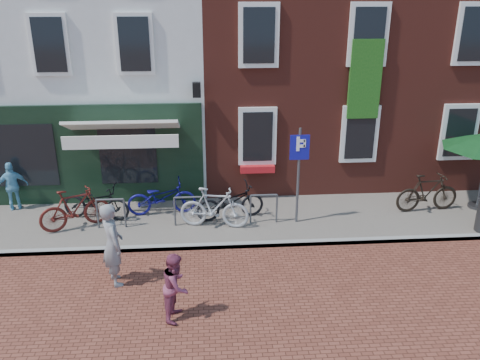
{
  "coord_description": "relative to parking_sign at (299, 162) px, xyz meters",
  "views": [
    {
      "loc": [
        -1.01,
        -10.8,
        5.99
      ],
      "look_at": [
        -0.14,
        1.02,
        1.41
      ],
      "focal_mm": 37.31,
      "sensor_mm": 36.0,
      "label": 1
    }
  ],
  "objects": [
    {
      "name": "ground",
      "position": [
        -1.39,
        -1.19,
        -1.81
      ],
      "size": [
        80.0,
        80.0,
        0.0
      ],
      "primitive_type": "plane",
      "color": "brown"
    },
    {
      "name": "sidewalk",
      "position": [
        -0.39,
        0.31,
        -1.76
      ],
      "size": [
        24.0,
        3.0,
        0.1
      ],
      "primitive_type": "cube",
      "color": "slate",
      "rests_on": "ground"
    },
    {
      "name": "building_stucco",
      "position": [
        -6.39,
        5.81,
        2.69
      ],
      "size": [
        8.0,
        8.0,
        9.0
      ],
      "primitive_type": "cube",
      "color": "silver",
      "rests_on": "ground"
    },
    {
      "name": "building_brick_mid",
      "position": [
        0.61,
        5.81,
        3.19
      ],
      "size": [
        6.0,
        8.0,
        10.0
      ],
      "primitive_type": "cube",
      "color": "maroon",
      "rests_on": "ground"
    },
    {
      "name": "building_brick_right",
      "position": [
        6.61,
        5.81,
        3.19
      ],
      "size": [
        6.0,
        8.0,
        10.0
      ],
      "primitive_type": "cube",
      "color": "maroon",
      "rests_on": "ground"
    },
    {
      "name": "parking_sign",
      "position": [
        0.0,
        0.0,
        0.0
      ],
      "size": [
        0.5,
        0.07,
        2.61
      ],
      "color": "#4C4C4F",
      "rests_on": "sidewalk"
    },
    {
      "name": "woman",
      "position": [
        -4.41,
        -2.48,
        -0.88
      ],
      "size": [
        0.69,
        0.8,
        1.86
      ],
      "primitive_type": "imported",
      "rotation": [
        0.0,
        0.0,
        2.0
      ],
      "color": "gray",
      "rests_on": "ground"
    },
    {
      "name": "boy",
      "position": [
        -3.02,
        -3.8,
        -1.12
      ],
      "size": [
        0.65,
        0.76,
        1.37
      ],
      "primitive_type": "imported",
      "rotation": [
        0.0,
        0.0,
        1.35
      ],
      "color": "#883853",
      "rests_on": "ground"
    },
    {
      "name": "cafe_person",
      "position": [
        -7.82,
        1.41,
        -1.01
      ],
      "size": [
        0.89,
        0.61,
        1.4
      ],
      "primitive_type": "imported",
      "rotation": [
        0.0,
        0.0,
        3.51
      ],
      "color": "#69B2D2",
      "rests_on": "sidewalk"
    },
    {
      "name": "bicycle_0",
      "position": [
        -5.39,
        0.6,
        -1.21
      ],
      "size": [
        1.98,
        1.09,
        0.99
      ],
      "primitive_type": "imported",
      "rotation": [
        0.0,
        0.0,
        1.33
      ],
      "color": "black",
      "rests_on": "sidewalk"
    },
    {
      "name": "bicycle_1",
      "position": [
        -5.82,
        0.07,
        -1.16
      ],
      "size": [
        1.87,
        1.24,
        1.09
      ],
      "primitive_type": "imported",
      "rotation": [
        0.0,
        0.0,
        2.01
      ],
      "color": "#521713",
      "rests_on": "sidewalk"
    },
    {
      "name": "bicycle_2",
      "position": [
        -3.63,
        0.79,
        -1.21
      ],
      "size": [
        1.93,
        0.84,
        0.99
      ],
      "primitive_type": "imported",
      "rotation": [
        0.0,
        0.0,
        1.67
      ],
      "color": "#110E62",
      "rests_on": "sidewalk"
    },
    {
      "name": "bicycle_3",
      "position": [
        -2.21,
        -0.14,
        -1.16
      ],
      "size": [
        1.89,
        0.85,
        1.09
      ],
      "primitive_type": "imported",
      "rotation": [
        0.0,
        0.0,
        1.38
      ],
      "color": "#ACACAF",
      "rests_on": "sidewalk"
    },
    {
      "name": "bicycle_4",
      "position": [
        -1.76,
        0.34,
        -1.21
      ],
      "size": [
        1.98,
        1.06,
        0.99
      ],
      "primitive_type": "imported",
      "rotation": [
        0.0,
        0.0,
        1.8
      ],
      "color": "black",
      "rests_on": "sidewalk"
    },
    {
      "name": "bicycle_5",
      "position": [
        3.76,
        0.45,
        -1.16
      ],
      "size": [
        1.86,
        0.67,
        1.09
      ],
      "primitive_type": "imported",
      "rotation": [
        0.0,
        0.0,
        1.66
      ],
      "color": "black",
      "rests_on": "sidewalk"
    }
  ]
}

